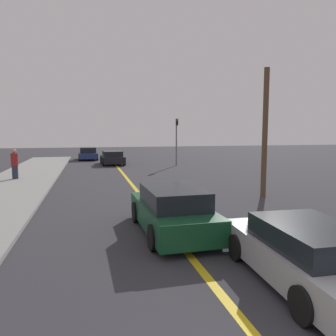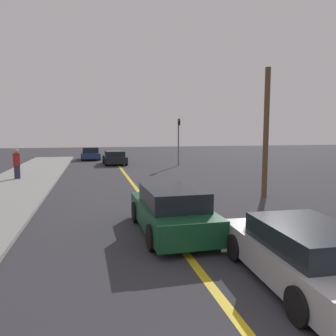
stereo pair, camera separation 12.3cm
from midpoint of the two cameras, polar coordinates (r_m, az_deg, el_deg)
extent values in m
cube|color=gold|center=(20.44, -7.24, -1.93)|extent=(0.20, 60.00, 0.01)
cube|color=gray|center=(20.58, -24.69, -2.23)|extent=(3.95, 35.74, 0.13)
cube|color=#9E9EA3|center=(7.13, 22.06, -14.48)|extent=(1.90, 4.18, 0.60)
cube|color=black|center=(6.81, 23.28, -10.86)|extent=(1.62, 2.32, 0.45)
cylinder|color=black|center=(7.87, 11.57, -13.40)|extent=(0.24, 0.61, 0.60)
cylinder|color=black|center=(8.62, 21.97, -11.97)|extent=(0.24, 0.61, 0.60)
cylinder|color=black|center=(5.80, 22.07, -21.25)|extent=(0.24, 0.61, 0.60)
cube|color=#144728|center=(9.67, 0.30, -8.19)|extent=(1.85, 4.31, 0.66)
cube|color=black|center=(9.34, 0.62, -5.02)|extent=(1.59, 2.38, 0.52)
cylinder|color=black|center=(10.81, -5.86, -7.64)|extent=(0.24, 0.67, 0.67)
cylinder|color=black|center=(11.18, 2.65, -7.14)|extent=(0.24, 0.67, 0.67)
cylinder|color=black|center=(8.30, -2.91, -11.98)|extent=(0.24, 0.67, 0.67)
cylinder|color=black|center=(8.78, 7.96, -11.00)|extent=(0.24, 0.67, 0.67)
cube|color=black|center=(29.70, -9.77, 1.53)|extent=(1.99, 3.88, 0.57)
cube|color=black|center=(29.48, -9.76, 2.48)|extent=(1.70, 2.16, 0.45)
cylinder|color=black|center=(30.81, -11.62, 1.41)|extent=(0.25, 0.68, 0.67)
cylinder|color=black|center=(30.99, -8.40, 1.50)|extent=(0.25, 0.68, 0.67)
cylinder|color=black|center=(28.46, -11.25, 1.02)|extent=(0.25, 0.68, 0.67)
cylinder|color=black|center=(28.66, -7.77, 1.12)|extent=(0.25, 0.68, 0.67)
cube|color=navy|center=(35.26, -13.82, 2.19)|extent=(1.83, 3.84, 0.55)
cube|color=black|center=(35.04, -13.85, 3.06)|extent=(1.60, 2.12, 0.55)
cylinder|color=black|center=(36.46, -15.17, 2.09)|extent=(0.23, 0.69, 0.69)
cylinder|color=black|center=(36.47, -12.49, 2.17)|extent=(0.23, 0.69, 0.69)
cylinder|color=black|center=(34.10, -15.23, 1.81)|extent=(0.23, 0.69, 0.69)
cylinder|color=black|center=(34.11, -12.37, 1.89)|extent=(0.23, 0.69, 0.69)
cylinder|color=#282D3D|center=(21.52, -25.23, -0.70)|extent=(0.34, 0.34, 0.76)
cylinder|color=maroon|center=(21.45, -25.33, 1.32)|extent=(0.40, 0.40, 0.76)
sphere|color=tan|center=(21.42, -25.39, 2.68)|extent=(0.26, 0.26, 0.26)
cylinder|color=slate|center=(28.16, 1.34, 4.48)|extent=(0.12, 0.12, 4.01)
cube|color=black|center=(27.98, 1.44, 8.01)|extent=(0.18, 0.18, 0.55)
sphere|color=green|center=(27.90, 1.49, 8.36)|extent=(0.14, 0.14, 0.14)
cylinder|color=brown|center=(15.26, 16.30, 5.82)|extent=(0.24, 0.24, 5.72)
camera|label=1|loc=(0.06, -90.30, -0.03)|focal=35.00mm
camera|label=2|loc=(0.06, 89.70, 0.03)|focal=35.00mm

